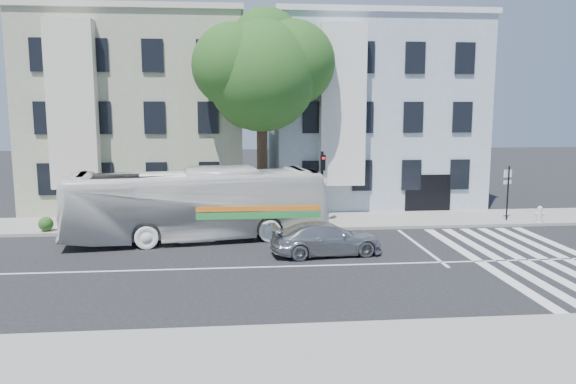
{
  "coord_description": "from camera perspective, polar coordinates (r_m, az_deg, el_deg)",
  "views": [
    {
      "loc": [
        -1.43,
        -20.39,
        5.94
      ],
      "look_at": [
        0.8,
        2.93,
        2.4
      ],
      "focal_mm": 35.0,
      "sensor_mm": 36.0,
      "label": 1
    }
  ],
  "objects": [
    {
      "name": "ground",
      "position": [
        21.29,
        -1.41,
        -7.61
      ],
      "size": [
        120.0,
        120.0,
        0.0
      ],
      "primitive_type": "plane",
      "color": "black",
      "rests_on": "ground"
    },
    {
      "name": "far_sign_pole",
      "position": [
        31.03,
        21.43,
        0.54
      ],
      "size": [
        0.49,
        0.24,
        2.82
      ],
      "rotation": [
        0.0,
        0.0,
        0.34
      ],
      "color": "black",
      "rests_on": "sidewalk_far"
    },
    {
      "name": "building_right",
      "position": [
        36.39,
        8.01,
        7.82
      ],
      "size": [
        12.0,
        10.0,
        11.0
      ],
      "primitive_type": "cube",
      "color": "#9AABB8",
      "rests_on": "ground"
    },
    {
      "name": "sedan",
      "position": [
        22.93,
        3.91,
        -4.74
      ],
      "size": [
        2.35,
        4.72,
        1.32
      ],
      "primitive_type": "imported",
      "rotation": [
        0.0,
        0.0,
        1.68
      ],
      "color": "#A6A8AD",
      "rests_on": "ground"
    },
    {
      "name": "fire_hydrant",
      "position": [
        31.3,
        24.2,
        -2.04
      ],
      "size": [
        0.47,
        0.27,
        0.83
      ],
      "rotation": [
        0.0,
        0.0,
        -0.24
      ],
      "color": "silver",
      "rests_on": "sidewalk_far"
    },
    {
      "name": "sidewalk_near",
      "position": [
        13.79,
        1.06,
        -16.59
      ],
      "size": [
        80.0,
        4.0,
        0.15
      ],
      "primitive_type": "cube",
      "color": "gray",
      "rests_on": "ground"
    },
    {
      "name": "street_tree",
      "position": [
        29.23,
        -2.59,
        12.3
      ],
      "size": [
        7.3,
        5.9,
        11.1
      ],
      "color": "#2D2116",
      "rests_on": "ground"
    },
    {
      "name": "hedge",
      "position": [
        27.84,
        -15.02,
        -2.97
      ],
      "size": [
        8.51,
        2.41,
        0.7
      ],
      "primitive_type": null,
      "rotation": [
        0.0,
        0.0,
        -0.19
      ],
      "color": "#2B541B",
      "rests_on": "sidewalk_far"
    },
    {
      "name": "sidewalk_far",
      "position": [
        29.03,
        -2.53,
        -3.07
      ],
      "size": [
        80.0,
        4.0,
        0.15
      ],
      "primitive_type": "cube",
      "color": "gray",
      "rests_on": "ground"
    },
    {
      "name": "building_left",
      "position": [
        35.83,
        -14.54,
        7.62
      ],
      "size": [
        12.0,
        10.0,
        11.0
      ],
      "primitive_type": "cube",
      "color": "#999A81",
      "rests_on": "ground"
    },
    {
      "name": "bus",
      "position": [
        25.56,
        -9.22,
        -1.24
      ],
      "size": [
        4.42,
        11.94,
        3.25
      ],
      "primitive_type": "imported",
      "rotation": [
        0.0,
        0.0,
        1.72
      ],
      "color": "white",
      "rests_on": "ground"
    },
    {
      "name": "traffic_signal",
      "position": [
        28.23,
        3.52,
        1.43
      ],
      "size": [
        0.39,
        0.51,
        3.76
      ],
      "rotation": [
        0.0,
        0.0,
        -0.18
      ],
      "color": "black",
      "rests_on": "ground"
    }
  ]
}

